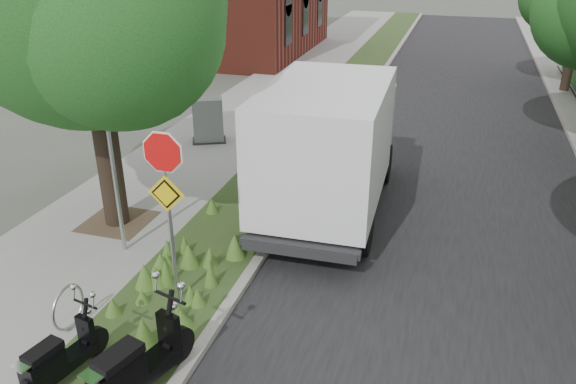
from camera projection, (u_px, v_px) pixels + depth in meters
name	position (u px, v px, depth m)	size (l,w,h in m)	color
ground	(240.00, 341.00, 9.01)	(120.00, 120.00, 0.00)	#4C5147
sidewalk_near	(231.00, 125.00, 18.77)	(3.50, 60.00, 0.12)	gray
verge	(310.00, 133.00, 18.05)	(2.00, 60.00, 0.12)	#32441D
kerb_near	(341.00, 136.00, 17.78)	(0.20, 60.00, 0.13)	#9E9991
road	(454.00, 149.00, 16.88)	(7.00, 60.00, 0.01)	black
street_tree_main	(84.00, 0.00, 10.54)	(6.21, 5.54, 7.66)	black
bare_post	(112.00, 157.00, 10.52)	(0.08, 0.08, 4.00)	#A5A8AD
bike_hoop	(68.00, 307.00, 8.99)	(0.06, 0.78, 0.77)	#A5A8AD
sign_assembly	(166.00, 184.00, 8.90)	(0.94, 0.08, 3.22)	#A5A8AD
scooter_near	(132.00, 373.00, 7.57)	(0.75, 1.89, 0.92)	black
scooter_far	(55.00, 364.00, 7.85)	(0.53, 1.54, 0.74)	black
box_truck	(330.00, 141.00, 12.41)	(2.55, 6.01, 2.69)	#262628
utility_cabinet	(208.00, 121.00, 16.94)	(1.19, 1.03, 1.34)	#262628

